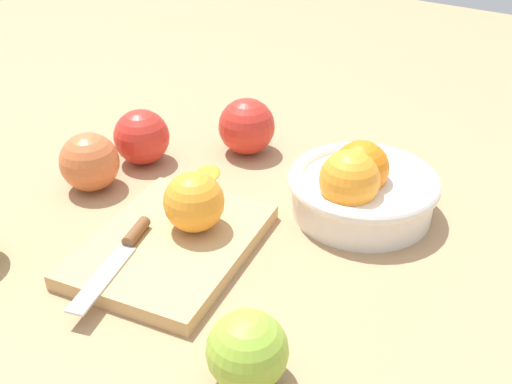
# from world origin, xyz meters

# --- Properties ---
(ground_plane) EXTENTS (2.40, 2.40, 0.00)m
(ground_plane) POSITION_xyz_m (0.00, 0.00, 0.00)
(ground_plane) COLOR tan
(bowl) EXTENTS (0.19, 0.19, 0.10)m
(bowl) POSITION_xyz_m (-0.13, 0.12, 0.04)
(bowl) COLOR white
(bowl) RESTS_ON ground_plane
(cutting_board) EXTENTS (0.26, 0.21, 0.02)m
(cutting_board) POSITION_xyz_m (0.06, -0.01, 0.01)
(cutting_board) COLOR tan
(cutting_board) RESTS_ON ground_plane
(orange_on_board) EXTENTS (0.07, 0.07, 0.07)m
(orange_on_board) POSITION_xyz_m (0.03, -0.01, 0.05)
(orange_on_board) COLOR orange
(orange_on_board) RESTS_ON cutting_board
(knife) EXTENTS (0.15, 0.07, 0.01)m
(knife) POSITION_xyz_m (0.11, -0.04, 0.02)
(knife) COLOR silver
(knife) RESTS_ON cutting_board
(apple_front_left) EXTENTS (0.08, 0.08, 0.08)m
(apple_front_left) POSITION_xyz_m (-0.18, -0.09, 0.04)
(apple_front_left) COLOR red
(apple_front_left) RESTS_ON ground_plane
(apple_front_left_2) EXTENTS (0.08, 0.08, 0.08)m
(apple_front_left_2) POSITION_xyz_m (-0.07, -0.19, 0.04)
(apple_front_left_2) COLOR red
(apple_front_left_2) RESTS_ON ground_plane
(apple_back_right) EXTENTS (0.07, 0.07, 0.07)m
(apple_back_right) POSITION_xyz_m (0.16, 0.17, 0.04)
(apple_back_right) COLOR #8EB738
(apple_back_right) RESTS_ON ground_plane
(apple_front_center) EXTENTS (0.08, 0.08, 0.08)m
(apple_front_center) POSITION_xyz_m (0.02, -0.20, 0.04)
(apple_front_center) COLOR #CC6638
(apple_front_center) RESTS_ON ground_plane
(citrus_peel) EXTENTS (0.06, 0.06, 0.01)m
(citrus_peel) POSITION_xyz_m (-0.10, -0.10, 0.00)
(citrus_peel) COLOR orange
(citrus_peel) RESTS_ON ground_plane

